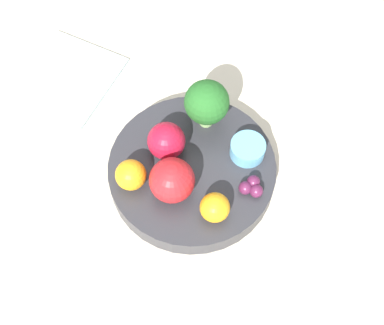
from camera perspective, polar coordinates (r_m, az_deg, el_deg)
The scene contains 11 objects.
ground_plane at distance 0.79m, azimuth 0.00°, elevation -2.16°, with size 6.00×6.00×0.00m, color gray.
table_surface at distance 0.78m, azimuth 0.00°, elevation -1.83°, with size 1.20×1.20×0.02m.
bowl at distance 0.76m, azimuth 0.00°, elevation -0.95°, with size 0.24×0.24×0.03m.
broccoli at distance 0.74m, azimuth 1.59°, elevation 6.38°, with size 0.06×0.06×0.08m.
apple_red at distance 0.73m, azimuth -2.57°, elevation 2.52°, with size 0.05×0.05×0.05m.
apple_green at distance 0.70m, azimuth -2.23°, elevation -1.86°, with size 0.06×0.06×0.06m.
orange_front at distance 0.72m, azimuth -6.55°, elevation -1.33°, with size 0.04×0.04×0.04m.
orange_back at distance 0.69m, azimuth 2.45°, elevation -4.82°, with size 0.04×0.04×0.04m.
grape_cluster at distance 0.72m, azimuth 6.38°, elevation -2.60°, with size 0.03×0.03×0.02m.
small_cup at distance 0.75m, azimuth 5.95°, elevation 1.44°, with size 0.05×0.05×0.02m.
napkin at distance 0.88m, azimuth -13.02°, elevation 8.81°, with size 0.16×0.17×0.01m.
Camera 1 is at (0.20, -0.28, 0.71)m, focal length 50.00 mm.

